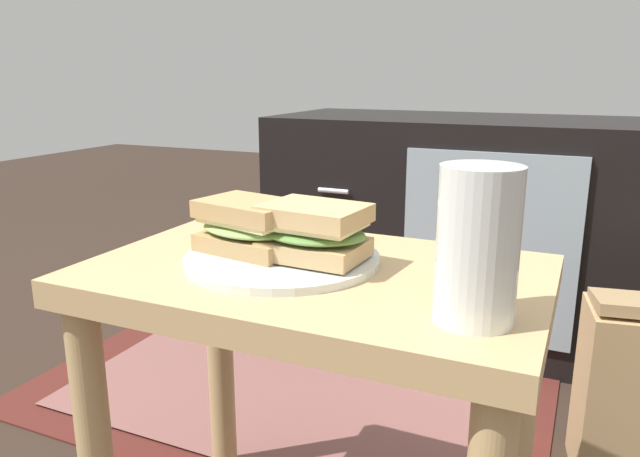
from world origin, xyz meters
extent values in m
cube|color=tan|center=(0.00, 0.00, 0.44)|extent=(0.56, 0.36, 0.04)
cylinder|color=tan|center=(-0.25, -0.14, 0.21)|extent=(0.04, 0.04, 0.43)
cylinder|color=tan|center=(-0.25, 0.14, 0.21)|extent=(0.04, 0.04, 0.43)
cylinder|color=tan|center=(0.25, 0.14, 0.21)|extent=(0.04, 0.04, 0.43)
cube|color=black|center=(-0.02, 0.95, 0.29)|extent=(0.96, 0.44, 0.58)
cube|color=#8C9EA8|center=(0.10, 0.72, 0.30)|extent=(0.39, 0.01, 0.44)
cylinder|color=silver|center=(-0.28, 0.72, 0.41)|extent=(0.08, 0.01, 0.01)
cylinder|color=silver|center=(-0.28, 0.72, 0.19)|extent=(0.08, 0.01, 0.01)
cube|color=#4C1E19|center=(-0.27, 0.47, 0.00)|extent=(1.12, 0.77, 0.01)
cube|color=brown|center=(-0.27, 0.47, 0.01)|extent=(0.91, 0.63, 0.00)
cylinder|color=silver|center=(-0.04, 0.00, 0.47)|extent=(0.25, 0.25, 0.01)
cube|color=tan|center=(-0.09, 0.00, 0.48)|extent=(0.14, 0.11, 0.02)
ellipsoid|color=#8CB260|center=(-0.09, 0.00, 0.50)|extent=(0.15, 0.11, 0.02)
cube|color=beige|center=(-0.09, 0.00, 0.51)|extent=(0.13, 0.10, 0.01)
cube|color=tan|center=(-0.09, 0.00, 0.53)|extent=(0.14, 0.11, 0.02)
cube|color=tan|center=(0.00, 0.00, 0.48)|extent=(0.13, 0.10, 0.02)
ellipsoid|color=#608C42|center=(0.00, 0.00, 0.50)|extent=(0.14, 0.10, 0.02)
cube|color=beige|center=(0.00, 0.00, 0.51)|extent=(0.12, 0.09, 0.01)
cube|color=tan|center=(0.00, 0.00, 0.53)|extent=(0.13, 0.10, 0.02)
cylinder|color=silver|center=(0.21, -0.09, 0.54)|extent=(0.08, 0.08, 0.15)
cylinder|color=orange|center=(0.21, -0.09, 0.52)|extent=(0.07, 0.07, 0.12)
cylinder|color=white|center=(0.21, -0.09, 0.59)|extent=(0.07, 0.07, 0.01)
camera|label=1|loc=(0.30, -0.65, 0.69)|focal=34.01mm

